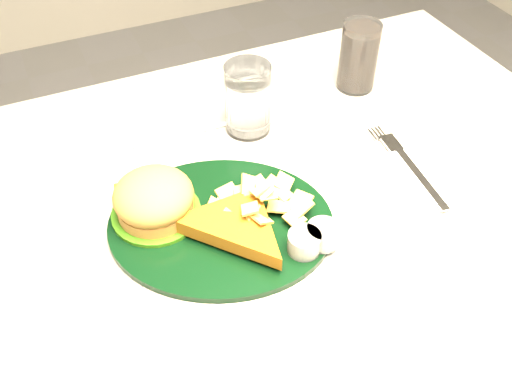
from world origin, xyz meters
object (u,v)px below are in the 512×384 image
at_px(fork_napkin, 417,175).
at_px(table, 244,350).
at_px(cola_glass, 359,57).
at_px(water_glass, 248,99).
at_px(dinner_plate, 220,209).

bearing_deg(fork_napkin, table, 176.82).
bearing_deg(fork_napkin, cola_glass, 86.48).
xyz_separation_m(water_glass, fork_napkin, (0.18, -0.21, -0.05)).
height_order(water_glass, cola_glass, cola_glass).
bearing_deg(fork_napkin, water_glass, 136.46).
height_order(dinner_plate, cola_glass, cola_glass).
relative_size(water_glass, cola_glass, 0.96).
distance_m(table, fork_napkin, 0.47).
xyz_separation_m(dinner_plate, cola_glass, (0.34, 0.22, 0.03)).
bearing_deg(dinner_plate, table, 46.89).
height_order(table, water_glass, water_glass).
relative_size(table, water_glass, 10.29).
xyz_separation_m(dinner_plate, water_glass, (0.12, 0.19, 0.02)).
bearing_deg(dinner_plate, water_glass, 80.80).
relative_size(water_glass, fork_napkin, 0.66).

